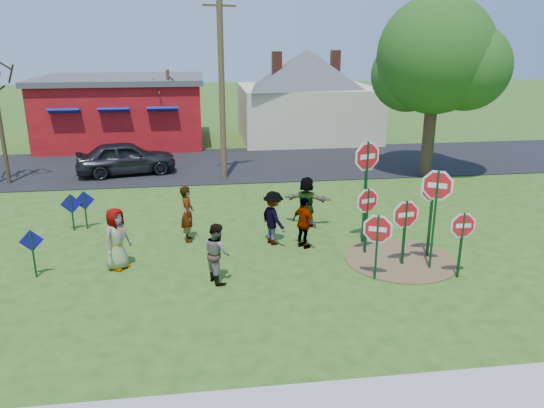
{
  "coord_description": "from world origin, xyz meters",
  "views": [
    {
      "loc": [
        -1.09,
        -14.42,
        6.19
      ],
      "look_at": [
        1.01,
        0.9,
        1.25
      ],
      "focal_mm": 35.0,
      "sensor_mm": 36.0,
      "label": 1
    }
  ],
  "objects_px": {
    "leafy_tree": "(438,62)",
    "person_a": "(117,239)",
    "person_b": "(188,214)",
    "stop_sign_a": "(378,234)",
    "suv": "(126,158)",
    "stop_sign_d": "(433,195)",
    "utility_pole": "(221,79)",
    "stop_sign_b": "(367,167)",
    "stop_sign_c": "(436,197)"
  },
  "relations": [
    {
      "from": "leafy_tree",
      "to": "person_a",
      "type": "bearing_deg",
      "value": -145.94
    },
    {
      "from": "person_a",
      "to": "person_b",
      "type": "height_order",
      "value": "person_b"
    },
    {
      "from": "stop_sign_a",
      "to": "leafy_tree",
      "type": "xyz_separation_m",
      "value": [
        5.95,
        10.27,
        3.8
      ]
    },
    {
      "from": "person_a",
      "to": "leafy_tree",
      "type": "height_order",
      "value": "leafy_tree"
    },
    {
      "from": "person_a",
      "to": "suv",
      "type": "relative_size",
      "value": 0.39
    },
    {
      "from": "stop_sign_d",
      "to": "suv",
      "type": "xyz_separation_m",
      "value": [
        -9.87,
        10.98,
        -1.08
      ]
    },
    {
      "from": "suv",
      "to": "leafy_tree",
      "type": "height_order",
      "value": "leafy_tree"
    },
    {
      "from": "suv",
      "to": "utility_pole",
      "type": "xyz_separation_m",
      "value": [
        4.42,
        -1.39,
        3.6
      ]
    },
    {
      "from": "suv",
      "to": "utility_pole",
      "type": "height_order",
      "value": "utility_pole"
    },
    {
      "from": "stop_sign_b",
      "to": "suv",
      "type": "relative_size",
      "value": 0.75
    },
    {
      "from": "stop_sign_b",
      "to": "leafy_tree",
      "type": "relative_size",
      "value": 0.42
    },
    {
      "from": "stop_sign_a",
      "to": "stop_sign_b",
      "type": "height_order",
      "value": "stop_sign_b"
    },
    {
      "from": "person_a",
      "to": "stop_sign_c",
      "type": "bearing_deg",
      "value": -61.7
    },
    {
      "from": "stop_sign_a",
      "to": "utility_pole",
      "type": "bearing_deg",
      "value": 131.5
    },
    {
      "from": "stop_sign_a",
      "to": "person_a",
      "type": "height_order",
      "value": "stop_sign_a"
    },
    {
      "from": "leafy_tree",
      "to": "stop_sign_a",
      "type": "bearing_deg",
      "value": -120.06
    },
    {
      "from": "stop_sign_c",
      "to": "stop_sign_d",
      "type": "height_order",
      "value": "stop_sign_c"
    },
    {
      "from": "leafy_tree",
      "to": "suv",
      "type": "bearing_deg",
      "value": 171.86
    },
    {
      "from": "person_a",
      "to": "leafy_tree",
      "type": "xyz_separation_m",
      "value": [
        12.78,
        8.64,
        4.21
      ]
    },
    {
      "from": "stop_sign_a",
      "to": "leafy_tree",
      "type": "bearing_deg",
      "value": 83.83
    },
    {
      "from": "person_b",
      "to": "leafy_tree",
      "type": "xyz_separation_m",
      "value": [
        10.88,
        6.79,
        4.2
      ]
    },
    {
      "from": "stop_sign_a",
      "to": "stop_sign_b",
      "type": "relative_size",
      "value": 0.58
    },
    {
      "from": "suv",
      "to": "leafy_tree",
      "type": "xyz_separation_m",
      "value": [
        13.81,
        -1.98,
        4.29
      ]
    },
    {
      "from": "stop_sign_b",
      "to": "leafy_tree",
      "type": "distance_m",
      "value": 9.83
    },
    {
      "from": "stop_sign_c",
      "to": "person_a",
      "type": "xyz_separation_m",
      "value": [
        -8.56,
        1.19,
        -1.2
      ]
    },
    {
      "from": "person_b",
      "to": "person_a",
      "type": "bearing_deg",
      "value": 131.39
    },
    {
      "from": "stop_sign_a",
      "to": "leafy_tree",
      "type": "relative_size",
      "value": 0.25
    },
    {
      "from": "stop_sign_c",
      "to": "person_a",
      "type": "bearing_deg",
      "value": -158.21
    },
    {
      "from": "stop_sign_b",
      "to": "person_b",
      "type": "bearing_deg",
      "value": 150.43
    },
    {
      "from": "stop_sign_a",
      "to": "stop_sign_d",
      "type": "bearing_deg",
      "value": 56.23
    },
    {
      "from": "person_b",
      "to": "leafy_tree",
      "type": "relative_size",
      "value": 0.22
    },
    {
      "from": "person_a",
      "to": "suv",
      "type": "distance_m",
      "value": 10.66
    },
    {
      "from": "leafy_tree",
      "to": "stop_sign_c",
      "type": "bearing_deg",
      "value": -113.24
    },
    {
      "from": "stop_sign_c",
      "to": "stop_sign_d",
      "type": "distance_m",
      "value": 0.89
    },
    {
      "from": "stop_sign_c",
      "to": "person_b",
      "type": "distance_m",
      "value": 7.41
    },
    {
      "from": "stop_sign_c",
      "to": "suv",
      "type": "xyz_separation_m",
      "value": [
        -9.59,
        11.8,
        -1.28
      ]
    },
    {
      "from": "leafy_tree",
      "to": "person_b",
      "type": "bearing_deg",
      "value": -148.02
    },
    {
      "from": "stop_sign_c",
      "to": "person_b",
      "type": "xyz_separation_m",
      "value": [
        -6.66,
        3.03,
        -1.19
      ]
    },
    {
      "from": "stop_sign_d",
      "to": "leafy_tree",
      "type": "bearing_deg",
      "value": 61.13
    },
    {
      "from": "stop_sign_d",
      "to": "person_b",
      "type": "relative_size",
      "value": 1.47
    },
    {
      "from": "stop_sign_a",
      "to": "person_b",
      "type": "height_order",
      "value": "stop_sign_a"
    },
    {
      "from": "stop_sign_b",
      "to": "utility_pole",
      "type": "distance_m",
      "value": 9.36
    },
    {
      "from": "person_a",
      "to": "stop_sign_a",
      "type": "bearing_deg",
      "value": -67.26
    },
    {
      "from": "stop_sign_c",
      "to": "stop_sign_d",
      "type": "bearing_deg",
      "value": 100.91
    },
    {
      "from": "person_b",
      "to": "suv",
      "type": "relative_size",
      "value": 0.4
    },
    {
      "from": "stop_sign_b",
      "to": "utility_pole",
      "type": "height_order",
      "value": "utility_pole"
    },
    {
      "from": "stop_sign_d",
      "to": "leafy_tree",
      "type": "distance_m",
      "value": 10.34
    },
    {
      "from": "stop_sign_b",
      "to": "suv",
      "type": "distance_m",
      "value": 12.87
    },
    {
      "from": "stop_sign_c",
      "to": "leafy_tree",
      "type": "xyz_separation_m",
      "value": [
        4.22,
        9.82,
        3.01
      ]
    },
    {
      "from": "stop_sign_a",
      "to": "stop_sign_c",
      "type": "relative_size",
      "value": 0.66
    }
  ]
}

